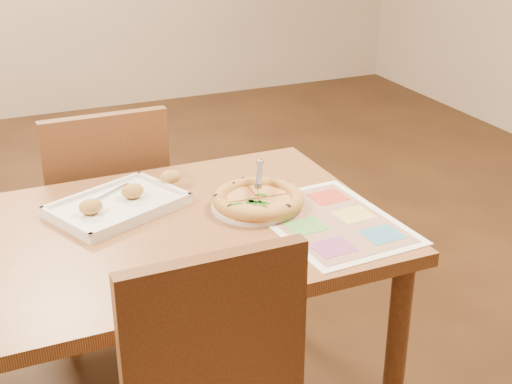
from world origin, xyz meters
name	(u,v)px	position (x,y,z in m)	size (l,w,h in m)	color
dining_table	(151,257)	(0.00, 0.00, 0.63)	(1.30, 0.85, 0.72)	#A06940
chair_far	(105,197)	(0.00, 0.60, 0.57)	(0.42, 0.42, 0.47)	brown
plate	(256,205)	(0.33, 0.01, 0.73)	(0.26, 0.26, 0.01)	silver
pizza	(258,199)	(0.33, 0.01, 0.75)	(0.27, 0.27, 0.04)	#CE9046
pizza_cutter	(259,178)	(0.35, 0.05, 0.80)	(0.07, 0.12, 0.08)	silver
appetizer_tray	(121,204)	(-0.04, 0.17, 0.74)	(0.43, 0.37, 0.06)	silver
menu	(330,221)	(0.48, -0.15, 0.72)	(0.34, 0.48, 0.01)	white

